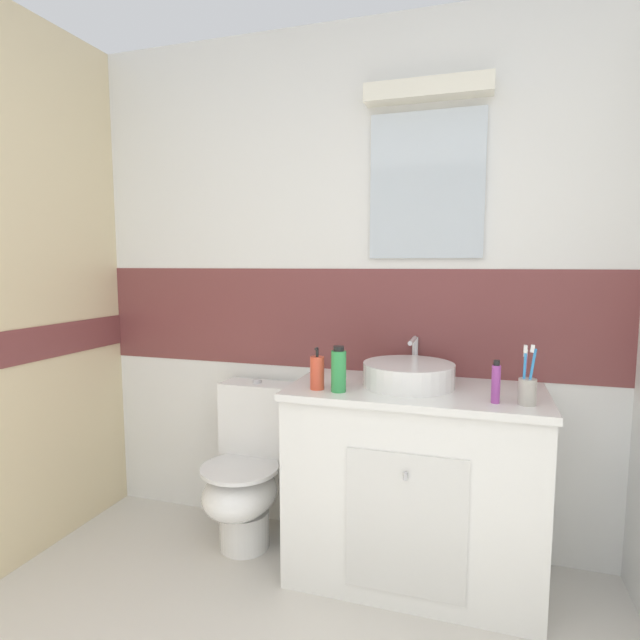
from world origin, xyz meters
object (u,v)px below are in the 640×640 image
object	(u,v)px
toothpaste_tube_upright	(496,383)
mouthwash_bottle	(339,370)
toilet	(247,471)
sink_basin	(409,373)
toothbrush_cup	(527,388)
soap_dispenser	(317,373)

from	to	relation	value
toothpaste_tube_upright	mouthwash_bottle	xyz separation A→B (m)	(-0.61, -0.01, 0.01)
toilet	toothpaste_tube_upright	size ratio (longest dim) A/B	4.82
sink_basin	toothpaste_tube_upright	distance (m)	0.39
toothpaste_tube_upright	toothbrush_cup	bearing A→B (deg)	4.91
mouthwash_bottle	toothpaste_tube_upright	bearing A→B (deg)	1.13
mouthwash_bottle	soap_dispenser	bearing A→B (deg)	172.92
mouthwash_bottle	toothbrush_cup	bearing A→B (deg)	1.71
toilet	toothbrush_cup	xyz separation A→B (m)	(1.23, -0.16, 0.55)
soap_dispenser	mouthwash_bottle	world-z (taller)	mouthwash_bottle
toilet	soap_dispenser	size ratio (longest dim) A/B	4.42
soap_dispenser	sink_basin	bearing A→B (deg)	25.76
toothbrush_cup	toilet	bearing A→B (deg)	172.42
toilet	soap_dispenser	world-z (taller)	soap_dispenser
mouthwash_bottle	sink_basin	bearing A→B (deg)	35.21
toothpaste_tube_upright	mouthwash_bottle	distance (m)	0.61
toothbrush_cup	soap_dispenser	xyz separation A→B (m)	(-0.82, -0.01, 0.01)
toothbrush_cup	toothpaste_tube_upright	xyz separation A→B (m)	(-0.11, -0.01, 0.01)
toothbrush_cup	mouthwash_bottle	xyz separation A→B (m)	(-0.72, -0.02, 0.03)
soap_dispenser	mouthwash_bottle	distance (m)	0.10
sink_basin	mouthwash_bottle	world-z (taller)	same
toilet	toothpaste_tube_upright	world-z (taller)	toothpaste_tube_upright
sink_basin	soap_dispenser	world-z (taller)	sink_basin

